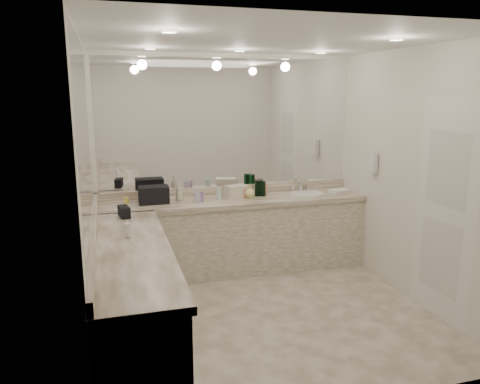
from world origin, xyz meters
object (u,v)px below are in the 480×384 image
object	(u,v)px
sink	(307,194)
black_toiletry_bag	(154,195)
soap_bottle_b	(197,195)
wall_phone	(373,162)
hand_towel	(340,191)
cream_cosmetic_case	(236,191)
soap_bottle_c	(250,191)
soap_bottle_a	(179,192)

from	to	relation	value
sink	black_toiletry_bag	world-z (taller)	black_toiletry_bag
black_toiletry_bag	soap_bottle_b	bearing A→B (deg)	-10.86
sink	wall_phone	size ratio (longest dim) A/B	1.83
sink	hand_towel	world-z (taller)	hand_towel
sink	black_toiletry_bag	xyz separation A→B (m)	(-1.89, 0.03, 0.10)
cream_cosmetic_case	soap_bottle_c	world-z (taller)	soap_bottle_c
soap_bottle_c	hand_towel	bearing A→B (deg)	-1.58
hand_towel	sink	bearing A→B (deg)	174.26
wall_phone	soap_bottle_b	world-z (taller)	wall_phone
wall_phone	hand_towel	xyz separation A→B (m)	(-0.18, 0.46, -0.43)
hand_towel	wall_phone	bearing A→B (deg)	-69.03
soap_bottle_a	soap_bottle_c	world-z (taller)	soap_bottle_a
sink	hand_towel	distance (m)	0.43
wall_phone	soap_bottle_a	size ratio (longest dim) A/B	1.12
sink	soap_bottle_c	distance (m)	0.76
sink	wall_phone	world-z (taller)	wall_phone
hand_towel	soap_bottle_b	xyz separation A→B (m)	(-1.84, -0.02, 0.06)
black_toiletry_bag	soap_bottle_a	world-z (taller)	soap_bottle_a
black_toiletry_bag	hand_towel	bearing A→B (deg)	-1.86
sink	black_toiletry_bag	distance (m)	1.90
sink	soap_bottle_b	bearing A→B (deg)	-177.52
black_toiletry_bag	cream_cosmetic_case	distance (m)	0.99
soap_bottle_b	soap_bottle_c	world-z (taller)	soap_bottle_b
hand_towel	soap_bottle_a	size ratio (longest dim) A/B	1.11
wall_phone	hand_towel	world-z (taller)	wall_phone
wall_phone	soap_bottle_a	distance (m)	2.30
soap_bottle_b	soap_bottle_c	size ratio (longest dim) A/B	1.06
cream_cosmetic_case	soap_bottle_c	distance (m)	0.16
sink	soap_bottle_b	size ratio (longest dim) A/B	2.69
sink	hand_towel	size ratio (longest dim) A/B	1.86
sink	wall_phone	xyz separation A→B (m)	(0.61, -0.50, 0.46)
cream_cosmetic_case	hand_towel	xyz separation A→B (m)	(1.34, -0.09, -0.06)
black_toiletry_bag	hand_towel	size ratio (longest dim) A/B	1.43
wall_phone	black_toiletry_bag	world-z (taller)	wall_phone
wall_phone	sink	bearing A→B (deg)	140.43
soap_bottle_a	soap_bottle_b	bearing A→B (deg)	-37.90
wall_phone	black_toiletry_bag	size ratio (longest dim) A/B	0.71
wall_phone	soap_bottle_c	bearing A→B (deg)	160.19
wall_phone	hand_towel	size ratio (longest dim) A/B	1.01
cream_cosmetic_case	soap_bottle_a	size ratio (longest dim) A/B	1.22
black_toiletry_bag	wall_phone	bearing A→B (deg)	-12.02
wall_phone	soap_bottle_a	bearing A→B (deg)	165.16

